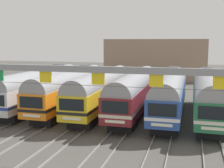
# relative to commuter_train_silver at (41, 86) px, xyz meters

# --- Properties ---
(ground_plane) EXTENTS (160.00, 160.00, 0.00)m
(ground_plane) POSITION_rel_commuter_train_silver_xyz_m (9.72, 0.00, -2.69)
(ground_plane) COLOR #4C4944
(track_bed) EXTENTS (20.95, 70.00, 0.15)m
(track_bed) POSITION_rel_commuter_train_silver_xyz_m (9.72, 17.00, -2.61)
(track_bed) COLOR gray
(track_bed) RESTS_ON ground
(commuter_train_silver) EXTENTS (2.88, 18.06, 5.05)m
(commuter_train_silver) POSITION_rel_commuter_train_silver_xyz_m (0.00, 0.00, 0.00)
(commuter_train_silver) COLOR silver
(commuter_train_silver) RESTS_ON ground
(commuter_train_orange) EXTENTS (2.88, 18.06, 5.05)m
(commuter_train_orange) POSITION_rel_commuter_train_silver_xyz_m (3.89, 0.00, 0.00)
(commuter_train_orange) COLOR orange
(commuter_train_orange) RESTS_ON ground
(commuter_train_yellow) EXTENTS (2.88, 18.06, 4.77)m
(commuter_train_yellow) POSITION_rel_commuter_train_silver_xyz_m (7.78, -0.00, -0.00)
(commuter_train_yellow) COLOR gold
(commuter_train_yellow) RESTS_ON ground
(commuter_train_maroon) EXTENTS (2.88, 18.06, 4.77)m
(commuter_train_maroon) POSITION_rel_commuter_train_silver_xyz_m (11.67, -0.00, -0.00)
(commuter_train_maroon) COLOR maroon
(commuter_train_maroon) RESTS_ON ground
(commuter_train_blue) EXTENTS (2.88, 18.06, 5.05)m
(commuter_train_blue) POSITION_rel_commuter_train_silver_xyz_m (15.56, 0.00, 0.00)
(commuter_train_blue) COLOR #284C9E
(commuter_train_blue) RESTS_ON ground
(commuter_train_green) EXTENTS (2.88, 18.06, 5.05)m
(commuter_train_green) POSITION_rel_commuter_train_silver_xyz_m (19.45, 0.00, 0.00)
(commuter_train_green) COLOR #236B42
(commuter_train_green) RESTS_ON ground
(catenary_gantry) EXTENTS (24.69, 0.44, 6.97)m
(catenary_gantry) POSITION_rel_commuter_train_silver_xyz_m (9.72, -13.50, 2.64)
(catenary_gantry) COLOR gray
(catenary_gantry) RESTS_ON ground
(maintenance_building) EXTENTS (21.24, 10.00, 8.65)m
(maintenance_building) POSITION_rel_commuter_train_silver_xyz_m (10.08, 33.52, 1.64)
(maintenance_building) COLOR gray
(maintenance_building) RESTS_ON ground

